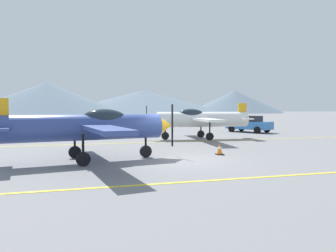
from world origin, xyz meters
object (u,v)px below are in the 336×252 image
object	(u,v)px
car_sedan	(249,124)
traffic_cone_front	(220,149)
airplane_mid	(199,119)
airplane_near	(90,126)

from	to	relation	value
car_sedan	traffic_cone_front	bearing A→B (deg)	-124.73
airplane_mid	traffic_cone_front	size ratio (longest dim) A/B	15.49
airplane_mid	traffic_cone_front	world-z (taller)	airplane_mid
car_sedan	airplane_mid	bearing A→B (deg)	-144.00
airplane_mid	car_sedan	distance (m)	8.98
car_sedan	traffic_cone_front	size ratio (longest dim) A/B	7.85
airplane_near	car_sedan	xyz separation A→B (m)	(15.47, 13.54, -0.69)
airplane_near	airplane_mid	size ratio (longest dim) A/B	1.00
airplane_mid	traffic_cone_front	distance (m)	8.26
airplane_mid	car_sedan	bearing A→B (deg)	36.00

